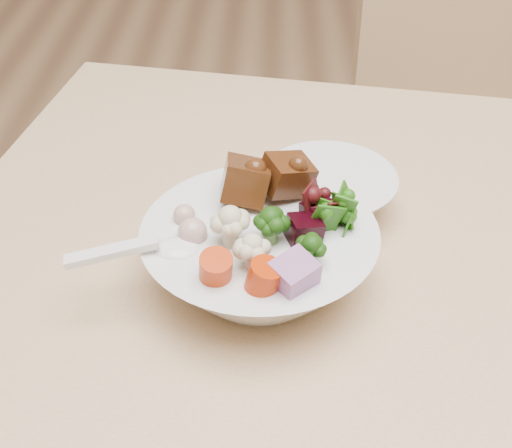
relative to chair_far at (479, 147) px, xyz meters
The scene contains 4 objects.
chair_far is the anchor object (origin of this frame).
food_bowl 0.78m from the chair_far, 122.71° to the right, with size 0.23×0.23×0.12m.
soup_spoon 0.86m from the chair_far, 126.99° to the right, with size 0.13×0.05×0.02m.
side_bowl 0.64m from the chair_far, 123.04° to the right, with size 0.15×0.15×0.05m, color silver, non-canonical shape.
Camera 1 is at (-0.25, -0.42, 1.24)m, focal length 50.00 mm.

